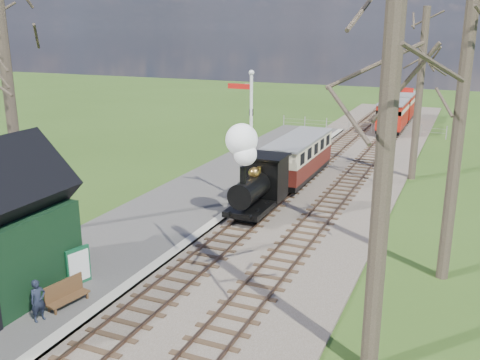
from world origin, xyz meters
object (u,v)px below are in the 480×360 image
Objects in this scene: semaphore_near at (250,130)px; sign_board at (78,266)px; bench at (66,293)px; person at (38,300)px; semaphore_far at (389,122)px; red_carriage_b at (402,106)px; locomotive at (256,175)px; red_carriage_a at (393,116)px; coach at (299,156)px.

semaphore_near reaches higher than sign_board.
bench is 1.13× the size of person.
red_carriage_b is (-1.77, 20.07, -1.94)m from semaphore_far.
locomotive is 0.87× the size of red_carriage_a.
locomotive reaches higher than red_carriage_b.
semaphore_far reaches higher than person.
bench is at bearing -97.18° from semaphore_near.
coach is at bearing -97.01° from red_carriage_b.
red_carriage_b is 3.49× the size of bench.
locomotive reaches higher than person.
red_carriage_a is at bearing 96.94° from semaphore_far.
sign_board is at bearing 113.05° from bench.
semaphore_near is 5.16× the size of person.
person is (-0.07, -0.99, 0.25)m from bench.
sign_board is 0.89× the size of bench.
red_carriage_a is (-1.77, 14.57, -1.94)m from semaphore_far.
sign_board is (-6.99, -15.47, -2.54)m from semaphore_far.
sign_board is at bearing -99.85° from red_carriage_a.
bench is at bearing -97.71° from coach.
semaphore_near is 7.91m from semaphore_far.
red_carriage_a and red_carriage_b have the same top height.
coach is 4.86× the size of bench.
semaphore_far is at bearing 49.40° from semaphore_near.
semaphore_far is 4.90m from coach.
red_carriage_b is (0.00, 5.50, 0.00)m from red_carriage_a.
red_carriage_a is 5.50m from red_carriage_b.
sign_board is at bearing -100.30° from coach.
red_carriage_a is (2.61, 21.70, -0.52)m from locomotive.
red_carriage_b is at bearing 82.69° from bench.
red_carriage_a is 3.49× the size of bench.
locomotive is at bearing -90.11° from coach.
semaphore_near is 12.07m from person.
coach reaches higher than red_carriage_b.
semaphore_far is 4.20× the size of bench.
locomotive is 10.80m from person.
coach is 1.39× the size of red_carriage_b.
person is (-6.55, -17.65, -2.55)m from semaphore_far.
semaphore_far is 0.86× the size of coach.
semaphore_far is 1.38× the size of locomotive.
semaphore_far is at bearing -1.52° from person.
locomotive is 9.86m from bench.
semaphore_near is 0.94× the size of coach.
red_carriage_a is 3.92× the size of sign_board.
semaphore_near is 11.18m from bench.
locomotive is 6.08m from coach.
semaphore_near is 4.57× the size of bench.
red_carriage_b is at bearing 11.62° from person.
locomotive reaches higher than red_carriage_a.
red_carriage_b is 3.94× the size of person.
semaphore_near reaches higher than person.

